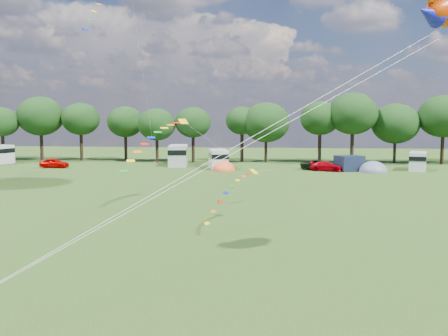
# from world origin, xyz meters

# --- Properties ---
(ground_plane) EXTENTS (180.00, 180.00, 0.00)m
(ground_plane) POSITION_xyz_m (0.00, 0.00, 0.00)
(ground_plane) COLOR black
(ground_plane) RESTS_ON ground
(tree_line) EXTENTS (102.98, 10.98, 10.27)m
(tree_line) POSITION_xyz_m (5.30, 54.99, 6.35)
(tree_line) COLOR black
(tree_line) RESTS_ON ground
(car_a) EXTENTS (3.94, 1.71, 1.29)m
(car_a) POSITION_xyz_m (-26.25, 44.37, 0.65)
(car_a) COLOR #BD0000
(car_a) RESTS_ON ground
(car_c) EXTENTS (4.32, 2.85, 1.20)m
(car_c) POSITION_xyz_m (9.50, 43.96, 0.60)
(car_c) COLOR #A4000A
(car_c) RESTS_ON ground
(car_d) EXTENTS (5.22, 3.87, 1.30)m
(car_d) POSITION_xyz_m (8.67, 44.93, 0.65)
(car_d) COLOR black
(car_d) RESTS_ON ground
(campervan_b) EXTENTS (3.23, 6.10, 2.85)m
(campervan_b) POSITION_xyz_m (-10.38, 48.97, 1.53)
(campervan_b) COLOR #B2B2B4
(campervan_b) RESTS_ON ground
(campervan_c) EXTENTS (3.19, 5.41, 2.49)m
(campervan_c) POSITION_xyz_m (-4.38, 45.52, 1.34)
(campervan_c) COLOR #BABABC
(campervan_c) RESTS_ON ground
(campervan_d) EXTENTS (3.30, 5.08, 2.30)m
(campervan_d) POSITION_xyz_m (21.15, 46.11, 1.24)
(campervan_d) COLOR silver
(campervan_d) RESTS_ON ground
(tent_orange) EXTENTS (2.97, 3.26, 2.33)m
(tent_orange) POSITION_xyz_m (-3.38, 43.19, 0.02)
(tent_orange) COLOR #F55627
(tent_orange) RESTS_ON ground
(tent_greyblue) EXTENTS (3.62, 3.97, 2.70)m
(tent_greyblue) POSITION_xyz_m (15.08, 43.31, 0.02)
(tent_greyblue) COLOR slate
(tent_greyblue) RESTS_ON ground
(awning_navy) EXTENTS (3.82, 3.53, 1.92)m
(awning_navy) POSITION_xyz_m (12.32, 44.50, 0.96)
(awning_navy) COLOR #151C31
(awning_navy) RESTS_ON ground
(streamer_kite_b) EXTENTS (4.39, 4.74, 3.84)m
(streamer_kite_b) POSITION_xyz_m (-5.88, 17.92, 5.36)
(streamer_kite_b) COLOR yellow
(streamer_kite_b) RESTS_ON ground
(streamer_kite_c) EXTENTS (2.99, 4.91, 2.77)m
(streamer_kite_c) POSITION_xyz_m (0.44, 11.19, 2.52)
(streamer_kite_c) COLOR #FFFC0A
(streamer_kite_c) RESTS_ON ground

